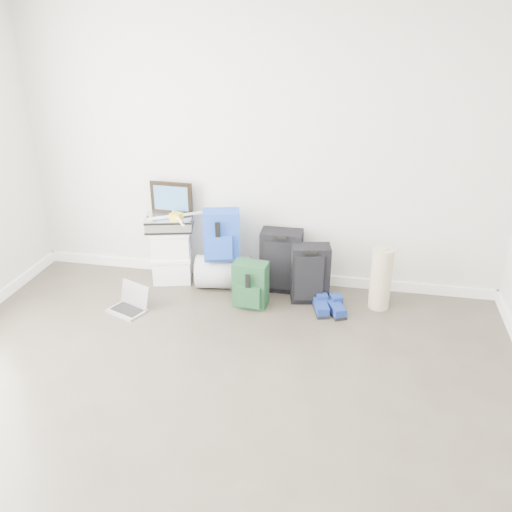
% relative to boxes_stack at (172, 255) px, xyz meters
% --- Properties ---
extents(ground, '(5.00, 5.00, 0.00)m').
position_rel_boxes_stack_xyz_m(ground, '(0.83, -2.31, -0.27)').
color(ground, '#3C352B').
rests_on(ground, ground).
extents(room_envelope, '(4.52, 5.02, 2.71)m').
position_rel_boxes_stack_xyz_m(room_envelope, '(0.83, -2.29, 1.45)').
color(room_envelope, silver).
rests_on(room_envelope, ground).
extents(boxes_stack, '(0.44, 0.39, 0.54)m').
position_rel_boxes_stack_xyz_m(boxes_stack, '(0.00, 0.00, 0.00)').
color(boxes_stack, white).
rests_on(boxes_stack, ground).
extents(briefcase, '(0.50, 0.41, 0.12)m').
position_rel_boxes_stack_xyz_m(briefcase, '(0.00, 0.00, 0.33)').
color(briefcase, '#B2B2B7').
rests_on(briefcase, boxes_stack).
extents(painting, '(0.41, 0.04, 0.31)m').
position_rel_boxes_stack_xyz_m(painting, '(0.00, 0.10, 0.55)').
color(painting, black).
rests_on(painting, briefcase).
extents(drone, '(0.48, 0.48, 0.05)m').
position_rel_boxes_stack_xyz_m(drone, '(0.08, -0.02, 0.42)').
color(drone, gold).
rests_on(drone, briefcase).
extents(duffel_bag, '(0.55, 0.38, 0.32)m').
position_rel_boxes_stack_xyz_m(duffel_bag, '(0.53, -0.05, -0.11)').
color(duffel_bag, gray).
rests_on(duffel_bag, ground).
extents(blue_backpack, '(0.37, 0.31, 0.47)m').
position_rel_boxes_stack_xyz_m(blue_backpack, '(0.53, -0.08, 0.27)').
color(blue_backpack, '#1A3AAA').
rests_on(blue_backpack, duffel_bag).
extents(large_suitcase, '(0.38, 0.25, 0.59)m').
position_rel_boxes_stack_xyz_m(large_suitcase, '(1.08, 0.01, 0.03)').
color(large_suitcase, black).
rests_on(large_suitcase, ground).
extents(green_backpack, '(0.31, 0.24, 0.42)m').
position_rel_boxes_stack_xyz_m(green_backpack, '(0.86, -0.36, -0.07)').
color(green_backpack, '#153A1D').
rests_on(green_backpack, ground).
extents(carry_on, '(0.37, 0.28, 0.54)m').
position_rel_boxes_stack_xyz_m(carry_on, '(1.37, -0.15, -0.00)').
color(carry_on, black).
rests_on(carry_on, ground).
extents(shoes, '(0.33, 0.31, 0.10)m').
position_rel_boxes_stack_xyz_m(shoes, '(1.56, -0.34, -0.23)').
color(shoes, black).
rests_on(shoes, ground).
extents(rolled_rug, '(0.19, 0.19, 0.57)m').
position_rel_boxes_stack_xyz_m(rolled_rug, '(2.00, -0.16, 0.01)').
color(rolled_rug, tan).
rests_on(rolled_rug, ground).
extents(laptop, '(0.38, 0.34, 0.23)m').
position_rel_boxes_stack_xyz_m(laptop, '(-0.18, -0.64, -0.22)').
color(laptop, silver).
rests_on(laptop, ground).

